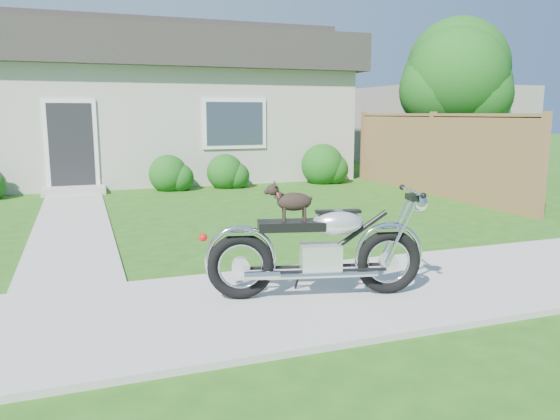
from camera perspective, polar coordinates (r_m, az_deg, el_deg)
The scene contains 10 objects.
ground at distance 5.38m, azimuth -4.97°, elevation -10.21°, with size 80.00×80.00×0.00m, color #235114.
sidewalk at distance 5.37m, azimuth -4.97°, elevation -10.01°, with size 24.00×2.20×0.04m, color #9E9B93.
walkway at distance 10.05m, azimuth -20.85°, elevation -1.18°, with size 1.20×8.00×0.03m, color #9E9B93.
house at distance 16.93m, azimuth -15.92°, elevation 10.69°, with size 12.60×7.03×4.50m.
fence at distance 13.09m, azimuth 15.56°, elevation 5.67°, with size 0.12×6.62×1.90m.
tree_near at distance 16.07m, azimuth 18.47°, elevation 12.50°, with size 2.77×2.73×4.19m.
tree_far at distance 18.34m, azimuth 18.51°, elevation 13.36°, with size 3.13×3.13×4.80m.
shrub_row at distance 13.60m, azimuth -11.63°, elevation 3.79°, with size 10.54×1.14×1.14m.
potted_plant_right at distance 13.64m, azimuth -11.98°, elevation 3.65°, with size 0.43×0.43×0.78m, color #266E1E.
motorcycle_with_dog at distance 5.46m, azimuth 4.22°, elevation -3.91°, with size 2.19×0.83×1.15m.
Camera 1 is at (-1.29, -4.88, 1.86)m, focal length 35.00 mm.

